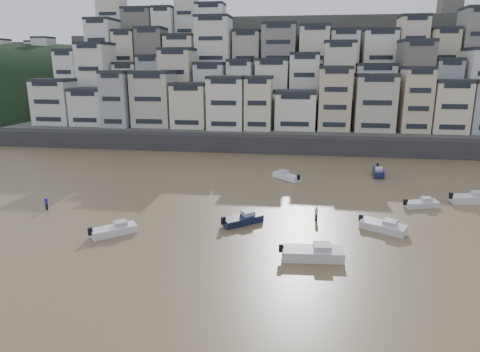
% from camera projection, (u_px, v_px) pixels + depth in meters
% --- Properties ---
extents(ground, '(400.00, 400.00, 0.00)m').
position_uv_depth(ground, '(93.00, 345.00, 28.23)').
color(ground, brown).
rests_on(ground, ground).
extents(sea_strip, '(340.00, 340.00, 0.00)m').
position_uv_depth(sea_strip, '(13.00, 108.00, 182.54)').
color(sea_strip, '#475465').
rests_on(sea_strip, ground).
extents(harbor_wall, '(140.00, 3.00, 3.50)m').
position_uv_depth(harbor_wall, '(287.00, 145.00, 88.57)').
color(harbor_wall, '#38383A').
rests_on(harbor_wall, ground).
extents(hillside, '(141.04, 66.00, 50.00)m').
position_uv_depth(hillside, '(310.00, 82.00, 123.16)').
color(hillside, '#4C4C47').
rests_on(hillside, ground).
extents(headland, '(216.00, 135.00, 53.33)m').
position_uv_depth(headland, '(30.00, 110.00, 170.84)').
color(headland, black).
rests_on(headland, ground).
extents(boat_j, '(5.12, 4.76, 1.44)m').
position_uv_depth(boat_j, '(114.00, 229.00, 46.33)').
color(boat_j, white).
rests_on(boat_j, ground).
extents(boat_i, '(2.39, 5.82, 1.55)m').
position_uv_depth(boat_i, '(378.00, 171.00, 71.12)').
color(boat_i, '#141941').
rests_on(boat_i, ground).
extents(boat_h, '(5.26, 5.13, 1.51)m').
position_uv_depth(boat_h, '(287.00, 175.00, 68.44)').
color(boat_h, silver).
rests_on(boat_h, ground).
extents(boat_a, '(6.48, 2.56, 1.73)m').
position_uv_depth(boat_a, '(313.00, 251.00, 40.32)').
color(boat_a, silver).
rests_on(boat_a, ground).
extents(boat_b, '(5.63, 4.31, 1.49)m').
position_uv_depth(boat_b, '(383.00, 225.00, 47.22)').
color(boat_b, silver).
rests_on(boat_b, ground).
extents(boat_c, '(5.27, 4.89, 1.48)m').
position_uv_depth(boat_c, '(243.00, 218.00, 49.43)').
color(boat_c, '#121A39').
rests_on(boat_c, ground).
extents(boat_g, '(6.27, 2.96, 1.64)m').
position_uv_depth(boat_g, '(472.00, 197.00, 56.95)').
color(boat_g, silver).
rests_on(boat_g, ground).
extents(boat_d, '(4.99, 2.84, 1.29)m').
position_uv_depth(boat_d, '(422.00, 203.00, 55.23)').
color(boat_d, silver).
rests_on(boat_d, ground).
extents(person_blue, '(0.44, 0.44, 1.74)m').
position_uv_depth(person_blue, '(46.00, 203.00, 54.35)').
color(person_blue, '#2B18B9').
rests_on(person_blue, ground).
extents(person_pink, '(0.44, 0.44, 1.74)m').
position_uv_depth(person_pink, '(316.00, 214.00, 50.49)').
color(person_pink, '#D5AD97').
rests_on(person_pink, ground).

